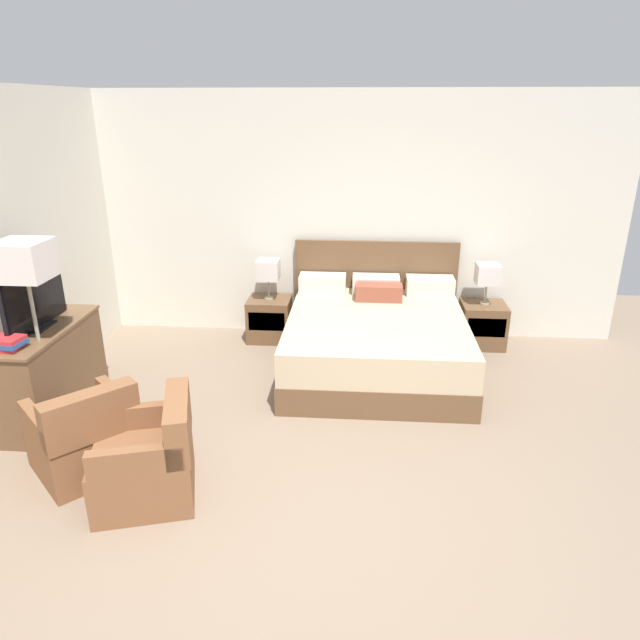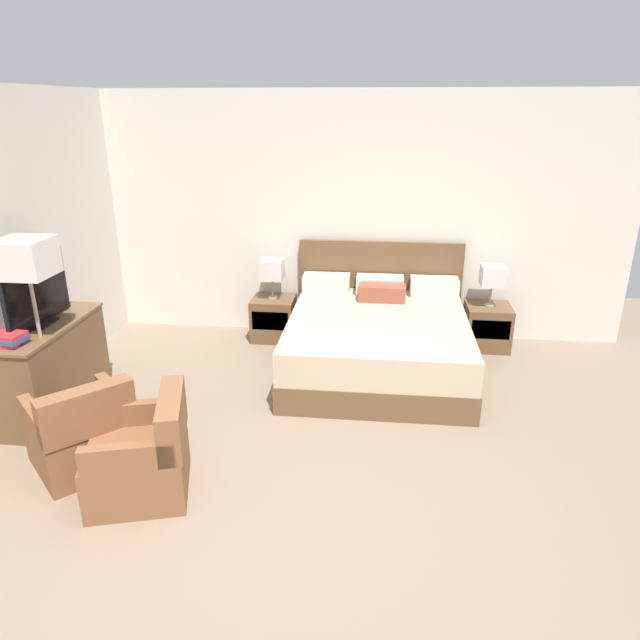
{
  "view_description": "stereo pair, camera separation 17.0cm",
  "coord_description": "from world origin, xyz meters",
  "px_view_note": "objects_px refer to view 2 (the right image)",
  "views": [
    {
      "loc": [
        0.34,
        -3.11,
        2.67
      ],
      "look_at": [
        -0.05,
        1.95,
        0.75
      ],
      "focal_mm": 32.0,
      "sensor_mm": 36.0,
      "label": 1
    },
    {
      "loc": [
        0.51,
        -3.09,
        2.67
      ],
      "look_at": [
        -0.05,
        1.95,
        0.75
      ],
      "focal_mm": 32.0,
      "sensor_mm": 36.0,
      "label": 2
    }
  ],
  "objects_px": {
    "book_blue_cover": "(9,339)",
    "armchair_companion": "(143,457)",
    "tv": "(37,293)",
    "floor_lamp": "(27,267)",
    "table_lamp_left": "(272,270)",
    "nightstand_left": "(274,318)",
    "bed": "(378,340)",
    "book_small_top": "(8,335)",
    "armchair_by_window": "(83,434)",
    "nightstand_right": "(487,327)",
    "dresser": "(49,367)",
    "table_lamp_right": "(493,276)",
    "book_red_cover": "(10,343)"
  },
  "relations": [
    {
      "from": "book_red_cover",
      "to": "table_lamp_right",
      "type": "bearing_deg",
      "value": 29.61
    },
    {
      "from": "armchair_by_window",
      "to": "armchair_companion",
      "type": "bearing_deg",
      "value": -22.98
    },
    {
      "from": "bed",
      "to": "book_small_top",
      "type": "distance_m",
      "value": 3.45
    },
    {
      "from": "bed",
      "to": "armchair_companion",
      "type": "height_order",
      "value": "bed"
    },
    {
      "from": "nightstand_left",
      "to": "armchair_by_window",
      "type": "bearing_deg",
      "value": -109.64
    },
    {
      "from": "dresser",
      "to": "floor_lamp",
      "type": "bearing_deg",
      "value": -60.39
    },
    {
      "from": "dresser",
      "to": "floor_lamp",
      "type": "height_order",
      "value": "floor_lamp"
    },
    {
      "from": "tv",
      "to": "floor_lamp",
      "type": "relative_size",
      "value": 0.54
    },
    {
      "from": "book_blue_cover",
      "to": "nightstand_left",
      "type": "bearing_deg",
      "value": 54.61
    },
    {
      "from": "book_small_top",
      "to": "nightstand_left",
      "type": "bearing_deg",
      "value": 54.65
    },
    {
      "from": "nightstand_right",
      "to": "armchair_by_window",
      "type": "xyz_separation_m",
      "value": [
        -3.5,
        -2.75,
        0.03
      ]
    },
    {
      "from": "nightstand_left",
      "to": "tv",
      "type": "xyz_separation_m",
      "value": [
        -1.71,
        -1.92,
        0.89
      ]
    },
    {
      "from": "nightstand_right",
      "to": "dresser",
      "type": "bearing_deg",
      "value": -155.35
    },
    {
      "from": "bed",
      "to": "tv",
      "type": "relative_size",
      "value": 2.31
    },
    {
      "from": "book_blue_cover",
      "to": "armchair_companion",
      "type": "height_order",
      "value": "book_blue_cover"
    },
    {
      "from": "book_blue_cover",
      "to": "armchair_companion",
      "type": "distance_m",
      "value": 1.57
    },
    {
      "from": "table_lamp_right",
      "to": "book_small_top",
      "type": "relative_size",
      "value": 1.99
    },
    {
      "from": "table_lamp_left",
      "to": "floor_lamp",
      "type": "bearing_deg",
      "value": -125.43
    },
    {
      "from": "floor_lamp",
      "to": "table_lamp_left",
      "type": "bearing_deg",
      "value": 54.57
    },
    {
      "from": "tv",
      "to": "armchair_companion",
      "type": "relative_size",
      "value": 1.07
    },
    {
      "from": "table_lamp_left",
      "to": "nightstand_left",
      "type": "bearing_deg",
      "value": -90.0
    },
    {
      "from": "nightstand_right",
      "to": "book_small_top",
      "type": "bearing_deg",
      "value": -150.4
    },
    {
      "from": "table_lamp_left",
      "to": "tv",
      "type": "bearing_deg",
      "value": -131.55
    },
    {
      "from": "nightstand_right",
      "to": "tv",
      "type": "distance_m",
      "value": 4.73
    },
    {
      "from": "bed",
      "to": "tv",
      "type": "distance_m",
      "value": 3.3
    },
    {
      "from": "armchair_by_window",
      "to": "tv",
      "type": "bearing_deg",
      "value": 131.02
    },
    {
      "from": "table_lamp_left",
      "to": "armchair_companion",
      "type": "height_order",
      "value": "table_lamp_left"
    },
    {
      "from": "armchair_companion",
      "to": "floor_lamp",
      "type": "relative_size",
      "value": 0.51
    },
    {
      "from": "dresser",
      "to": "armchair_companion",
      "type": "bearing_deg",
      "value": -38.93
    },
    {
      "from": "tv",
      "to": "book_small_top",
      "type": "xyz_separation_m",
      "value": [
        0.01,
        -0.47,
        -0.21
      ]
    },
    {
      "from": "bed",
      "to": "book_small_top",
      "type": "xyz_separation_m",
      "value": [
        -2.96,
        -1.66,
        0.6
      ]
    },
    {
      "from": "bed",
      "to": "dresser",
      "type": "bearing_deg",
      "value": -157.9
    },
    {
      "from": "table_lamp_right",
      "to": "dresser",
      "type": "relative_size",
      "value": 0.37
    },
    {
      "from": "nightstand_left",
      "to": "book_blue_cover",
      "type": "bearing_deg",
      "value": -125.39
    },
    {
      "from": "bed",
      "to": "book_blue_cover",
      "type": "relative_size",
      "value": 8.31
    },
    {
      "from": "table_lamp_right",
      "to": "tv",
      "type": "height_order",
      "value": "tv"
    },
    {
      "from": "book_red_cover",
      "to": "dresser",
      "type": "bearing_deg",
      "value": 90.83
    },
    {
      "from": "tv",
      "to": "floor_lamp",
      "type": "height_order",
      "value": "floor_lamp"
    },
    {
      "from": "nightstand_right",
      "to": "bed",
      "type": "bearing_deg",
      "value": -149.75
    },
    {
      "from": "book_small_top",
      "to": "armchair_by_window",
      "type": "bearing_deg",
      "value": -26.48
    },
    {
      "from": "tv",
      "to": "armchair_companion",
      "type": "bearing_deg",
      "value": -39.42
    },
    {
      "from": "nightstand_right",
      "to": "armchair_companion",
      "type": "distance_m",
      "value": 4.18
    },
    {
      "from": "tv",
      "to": "book_blue_cover",
      "type": "distance_m",
      "value": 0.53
    },
    {
      "from": "nightstand_right",
      "to": "book_small_top",
      "type": "distance_m",
      "value": 4.9
    },
    {
      "from": "floor_lamp",
      "to": "armchair_by_window",
      "type": "bearing_deg",
      "value": -43.92
    },
    {
      "from": "armchair_by_window",
      "to": "armchair_companion",
      "type": "distance_m",
      "value": 0.65
    },
    {
      "from": "bed",
      "to": "book_small_top",
      "type": "height_order",
      "value": "bed"
    },
    {
      "from": "book_blue_cover",
      "to": "tv",
      "type": "bearing_deg",
      "value": 90.39
    },
    {
      "from": "floor_lamp",
      "to": "book_blue_cover",
      "type": "bearing_deg",
      "value": -124.71
    },
    {
      "from": "book_blue_cover",
      "to": "armchair_by_window",
      "type": "relative_size",
      "value": 0.26
    }
  ]
}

